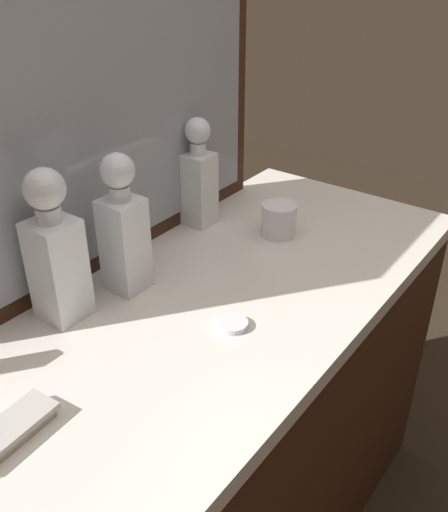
% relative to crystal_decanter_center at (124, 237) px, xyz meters
% --- Properties ---
extents(dresser, '(1.29, 0.60, 0.86)m').
position_rel_crystal_decanter_center_xyz_m(dresser, '(0.12, -0.17, -0.55)').
color(dresser, '#381E11').
rests_on(dresser, ground_plane).
extents(dresser_mirror, '(0.93, 0.03, 0.66)m').
position_rel_crystal_decanter_center_xyz_m(dresser_mirror, '(0.12, 0.11, 0.21)').
color(dresser_mirror, '#381E11').
rests_on(dresser_mirror, dresser).
extents(crystal_decanter_center, '(0.08, 0.08, 0.30)m').
position_rel_crystal_decanter_center_xyz_m(crystal_decanter_center, '(0.00, 0.00, 0.00)').
color(crystal_decanter_center, white).
rests_on(crystal_decanter_center, dresser).
extents(crystal_decanter_far_right, '(0.07, 0.07, 0.28)m').
position_rel_crystal_decanter_center_xyz_m(crystal_decanter_far_right, '(0.33, 0.07, -0.01)').
color(crystal_decanter_far_right, white).
rests_on(crystal_decanter_far_right, dresser).
extents(crystal_decanter_front, '(0.09, 0.09, 0.31)m').
position_rel_crystal_decanter_center_xyz_m(crystal_decanter_front, '(-0.15, 0.03, 0.00)').
color(crystal_decanter_front, white).
rests_on(crystal_decanter_front, dresser).
extents(crystal_tumbler_center, '(0.09, 0.09, 0.08)m').
position_rel_crystal_decanter_center_xyz_m(crystal_tumbler_center, '(0.40, -0.13, -0.08)').
color(crystal_tumbler_center, white).
rests_on(crystal_tumbler_center, dresser).
extents(silver_brush_right, '(0.16, 0.07, 0.02)m').
position_rel_crystal_decanter_center_xyz_m(silver_brush_right, '(-0.41, -0.15, -0.11)').
color(silver_brush_right, '#B7A88C').
rests_on(silver_brush_right, dresser).
extents(porcelain_dish, '(0.06, 0.06, 0.01)m').
position_rel_crystal_decanter_center_xyz_m(porcelain_dish, '(0.02, -0.26, -0.12)').
color(porcelain_dish, silver).
rests_on(porcelain_dish, dresser).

